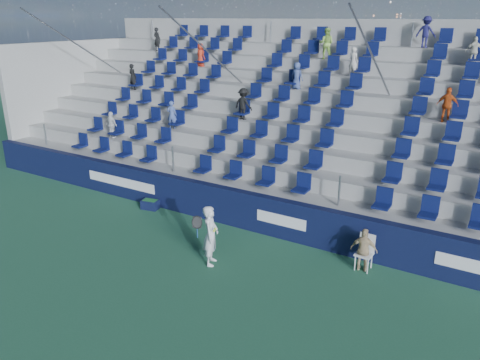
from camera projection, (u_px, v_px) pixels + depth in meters
The scene contains 7 objects.
ground at pixel (178, 270), 12.32m from camera, with size 70.00×70.00×0.00m, color #296143.
sponsor_wall at pixel (240, 209), 14.66m from camera, with size 24.00×0.32×1.20m.
grandstand at pixel (308, 129), 18.25m from camera, with size 24.00×8.17×6.63m.
tennis_player at pixel (211, 235), 12.36m from camera, with size 0.70×0.71×1.66m.
line_judge_chair at pixel (366, 249), 12.24m from camera, with size 0.44×0.45×0.95m.
line_judge at pixel (364, 250), 12.11m from camera, with size 0.69×0.29×1.18m, color tan.
ball_bin at pixel (150, 204), 16.15m from camera, with size 0.64×0.48×0.33m.
Camera 1 is at (7.02, -8.41, 6.32)m, focal length 35.00 mm.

